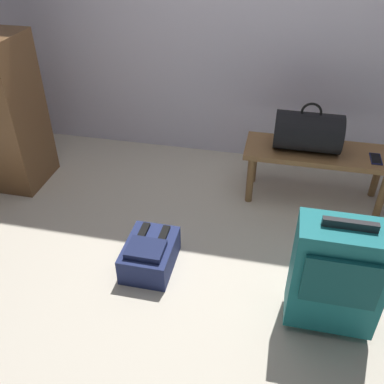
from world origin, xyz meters
TOP-DOWN VIEW (x-y plane):
  - ground_plane at (0.00, 0.00)m, footprint 6.60×6.60m
  - bench at (0.59, 1.02)m, footprint 1.00×0.36m
  - duffel_bag_black at (0.50, 1.02)m, footprint 0.44×0.26m
  - cell_phone at (0.95, 0.98)m, footprint 0.07×0.14m
  - suitcase_upright_teal at (0.66, -0.10)m, footprint 0.43×0.25m
  - backpack_navy at (-0.35, 0.11)m, footprint 0.28×0.38m

SIDE VIEW (x-z plane):
  - ground_plane at x=0.00m, z-range 0.00..0.00m
  - backpack_navy at x=-0.35m, z-range -0.01..0.20m
  - bench at x=0.59m, z-range 0.14..0.53m
  - suitcase_upright_teal at x=0.66m, z-range 0.01..0.69m
  - cell_phone at x=0.95m, z-range 0.40..0.41m
  - duffel_bag_black at x=0.50m, z-range 0.36..0.70m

